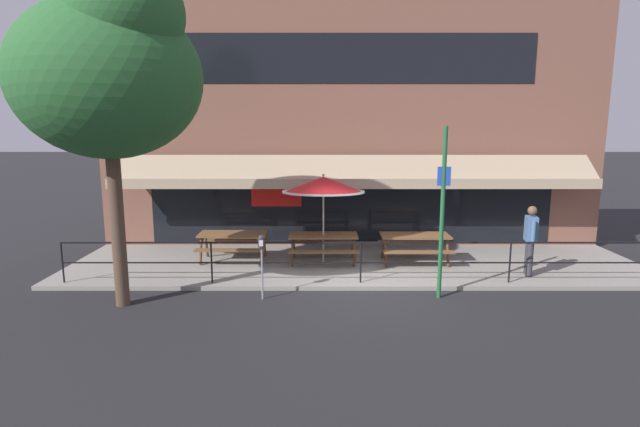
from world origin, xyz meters
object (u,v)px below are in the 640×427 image
Objects in this scene: picnic_table_left at (231,239)px; parking_meter_near at (260,248)px; pedestrian_walking at (528,237)px; picnic_table_right at (413,240)px; picnic_table_centre at (321,240)px; street_sign_pole at (440,212)px; patio_umbrella_centre at (321,185)px; street_tree_curbside at (108,67)px.

parking_meter_near is (1.09, -2.74, 0.44)m from picnic_table_left.
parking_meter_near is at bearing -167.33° from pedestrian_walking.
parking_meter_near reaches higher than picnic_table_right.
pedestrian_walking is (4.98, -1.15, 0.35)m from picnic_table_centre.
street_sign_pole is (0.08, -2.44, 1.20)m from picnic_table_right.
patio_umbrella_centre is at bearing 136.11° from street_sign_pole.
street_tree_curbside reaches higher than street_sign_pole.
picnic_table_right is at bearing 91.98° from street_sign_pole.
patio_umbrella_centre is at bearing 62.09° from parking_meter_near.
picnic_table_right is 0.76× the size of patio_umbrella_centre.
street_tree_curbside is (-4.11, -2.99, 4.09)m from picnic_table_centre.
pedestrian_walking is 9.99m from street_tree_curbside.
pedestrian_walking reaches higher than picnic_table_left.
parking_meter_near is at bearing -117.33° from picnic_table_centre.
picnic_table_centre is 1.05× the size of pedestrian_walking.
parking_meter_near is at bearing -145.80° from picnic_table_right.
picnic_table_centre is 1.00× the size of picnic_table_right.
street_tree_curbside is at bearing -118.13° from picnic_table_left.
patio_umbrella_centre is at bearing 167.63° from pedestrian_walking.
street_sign_pole is (4.92, -2.64, 1.20)m from picnic_table_left.
pedestrian_walking reaches higher than parking_meter_near.
street_tree_curbside reaches higher than patio_umbrella_centre.
picnic_table_centre is 1.27× the size of parking_meter_near.
street_sign_pole is at bearing -28.19° from picnic_table_left.
street_sign_pole is at bearing 1.53° from parking_meter_near.
street_sign_pole is (3.83, 0.10, 0.75)m from parking_meter_near.
pedestrian_walking is 1.20× the size of parking_meter_near.
street_sign_pole is (2.50, -2.47, 1.20)m from picnic_table_centre.
parking_meter_near is (-1.33, -2.57, 0.44)m from picnic_table_centre.
patio_umbrella_centre is 1.39× the size of pedestrian_walking.
patio_umbrella_centre is 3.02m from parking_meter_near.
picnic_table_right is 1.05× the size of pedestrian_walking.
street_tree_curbside is (-1.69, -3.16, 4.09)m from picnic_table_left.
picnic_table_left is 2.84m from patio_umbrella_centre.
patio_umbrella_centre is 0.64× the size of street_sign_pole.
patio_umbrella_centre reaches higher than pedestrian_walking.
picnic_table_left is 1.27× the size of parking_meter_near.
pedestrian_walking is at bearing -13.05° from picnic_table_centre.
street_sign_pole is at bearing -88.02° from picnic_table_right.
picnic_table_centre is at bearing 135.38° from street_sign_pole.
picnic_table_right is at bearing 34.20° from parking_meter_near.
picnic_table_left is 1.05× the size of pedestrian_walking.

